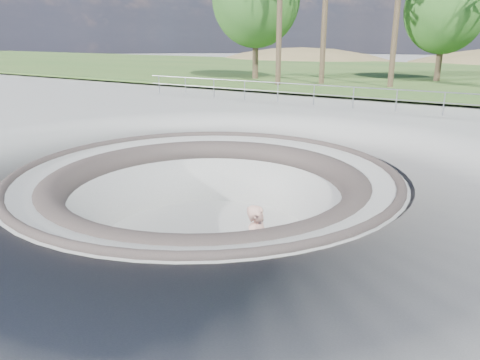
{
  "coord_description": "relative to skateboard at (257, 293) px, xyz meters",
  "views": [
    {
      "loc": [
        7.06,
        -9.76,
        3.52
      ],
      "look_at": [
        0.98,
        0.15,
        -0.1
      ],
      "focal_mm": 35.0,
      "sensor_mm": 36.0,
      "label": 1
    }
  ],
  "objects": [
    {
      "name": "safety_railing",
      "position": [
        -2.7,
        13.95,
        2.53
      ],
      "size": [
        25.0,
        0.06,
        1.03
      ],
      "color": "gray",
      "rests_on": "ground"
    },
    {
      "name": "skateboard",
      "position": [
        0.0,
        0.0,
        0.0
      ],
      "size": [
        0.75,
        0.3,
        0.08
      ],
      "color": "#93603A",
      "rests_on": "ground"
    },
    {
      "name": "grass_strip",
      "position": [
        -2.7,
        35.95,
        2.06
      ],
      "size": [
        180.0,
        36.0,
        0.12
      ],
      "color": "#355E25",
      "rests_on": "ground"
    },
    {
      "name": "bushy_tree_mid",
      "position": [
        -1.62,
        29.67,
        7.06
      ],
      "size": [
        5.64,
        5.13,
        8.13
      ],
      "color": "brown",
      "rests_on": "ground"
    },
    {
      "name": "skate_bowl",
      "position": [
        -2.7,
        1.95,
        0.01
      ],
      "size": [
        14.0,
        14.0,
        4.1
      ],
      "color": "#A6A6A1",
      "rests_on": "ground"
    },
    {
      "name": "skater",
      "position": [
        -0.0,
        0.0,
        1.02
      ],
      "size": [
        0.52,
        0.75,
        2.0
      ],
      "primitive_type": "imported",
      "rotation": [
        0.0,
        0.0,
        1.63
      ],
      "color": "tan",
      "rests_on": "skateboard"
    },
    {
      "name": "ground",
      "position": [
        -2.7,
        1.95,
        1.84
      ],
      "size": [
        180.0,
        180.0,
        0.0
      ],
      "primitive_type": "plane",
      "color": "#A6A6A1",
      "rests_on": "ground"
    }
  ]
}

